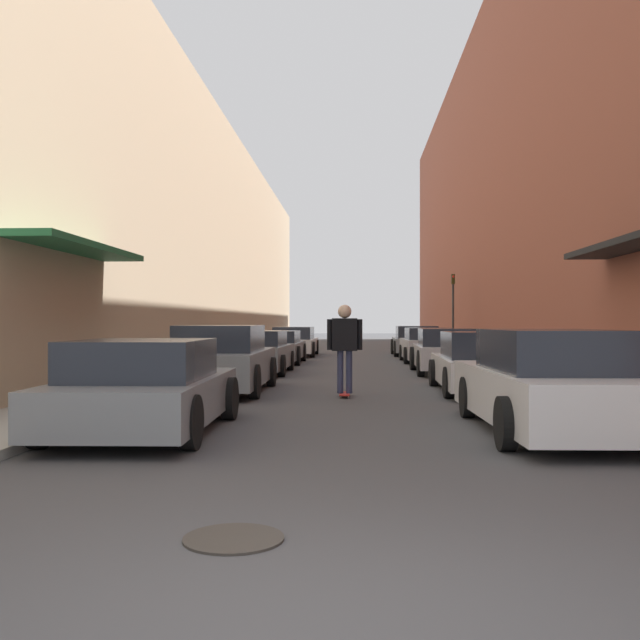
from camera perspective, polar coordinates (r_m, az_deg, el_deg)
ground at (r=26.08m, az=2.63°, el=-3.41°), size 125.24×125.24×0.00m
curb_strip_left at (r=32.11m, az=-5.58°, el=-2.68°), size 1.80×56.93×0.12m
curb_strip_right at (r=32.08m, az=10.94°, el=-2.68°), size 1.80×56.93×0.12m
building_row_left at (r=32.83m, az=-10.62°, el=6.31°), size 4.90×56.93×10.34m
building_row_right at (r=33.13m, az=15.99°, el=10.40°), size 4.90×56.93×15.09m
parked_car_left_0 at (r=9.91m, az=-13.82°, el=-5.31°), size 2.00×4.20×1.26m
parked_car_left_1 at (r=15.29m, az=-7.83°, el=-3.20°), size 1.94×4.44×1.42m
parked_car_left_2 at (r=20.67m, az=-5.05°, el=-2.62°), size 1.87×4.22×1.24m
parked_car_left_3 at (r=25.63m, az=-3.49°, el=-2.18°), size 1.89×4.44×1.17m
parked_car_left_4 at (r=31.04m, az=-2.07°, el=-1.76°), size 1.95×4.74×1.26m
parked_car_right_0 at (r=10.10m, az=17.75°, el=-4.89°), size 1.86×4.66×1.40m
parked_car_right_1 at (r=15.52m, az=12.71°, el=-3.41°), size 1.85×4.35×1.29m
parked_car_right_2 at (r=20.91m, az=10.07°, el=-2.50°), size 1.88×4.17×1.30m
parked_car_right_3 at (r=26.45m, az=8.59°, el=-2.03°), size 1.88×3.99×1.27m
parked_car_right_4 at (r=31.58m, az=7.70°, el=-1.69°), size 2.07×4.21×1.30m
skateboarder at (r=14.18m, az=1.99°, el=-1.61°), size 0.70×0.78×1.84m
manhole_cover at (r=5.17m, az=-6.93°, el=-16.96°), size 0.70×0.70×0.02m
traffic_light at (r=33.20m, az=10.60°, el=1.28°), size 0.16×0.22×3.55m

